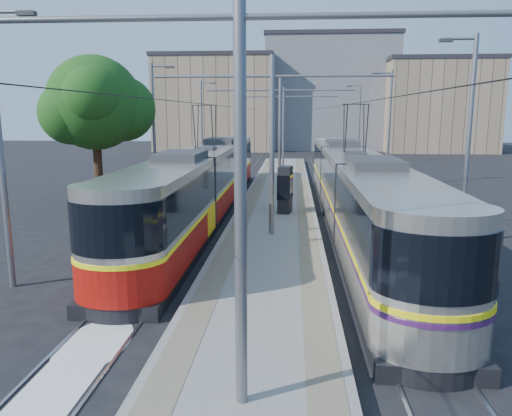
{
  "coord_description": "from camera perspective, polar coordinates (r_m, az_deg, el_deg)",
  "views": [
    {
      "loc": [
        0.8,
        -11.68,
        5.11
      ],
      "look_at": [
        -0.53,
        6.69,
        1.6
      ],
      "focal_mm": 35.0,
      "sensor_mm": 36.0,
      "label": 1
    }
  ],
  "objects": [
    {
      "name": "ground",
      "position": [
        12.77,
        0.22,
        -12.79
      ],
      "size": [
        160.0,
        160.0,
        0.0
      ],
      "primitive_type": "plane",
      "color": "black",
      "rests_on": "ground"
    },
    {
      "name": "platform",
      "position": [
        29.12,
        2.53,
        0.98
      ],
      "size": [
        4.0,
        50.0,
        0.3
      ],
      "primitive_type": "cube",
      "color": "gray",
      "rests_on": "ground"
    },
    {
      "name": "tactile_strip_left",
      "position": [
        29.17,
        -0.32,
        1.31
      ],
      "size": [
        0.7,
        50.0,
        0.01
      ],
      "primitive_type": "cube",
      "color": "gray",
      "rests_on": "platform"
    },
    {
      "name": "tactile_strip_right",
      "position": [
        29.09,
        5.39,
        1.24
      ],
      "size": [
        0.7,
        50.0,
        0.01
      ],
      "primitive_type": "cube",
      "color": "gray",
      "rests_on": "platform"
    },
    {
      "name": "rails",
      "position": [
        29.14,
        2.52,
        0.71
      ],
      "size": [
        8.71,
        70.0,
        0.03
      ],
      "color": "gray",
      "rests_on": "ground"
    },
    {
      "name": "track_arrow",
      "position": [
        10.99,
        -21.05,
        -17.66
      ],
      "size": [
        1.2,
        5.0,
        0.01
      ],
      "primitive_type": "cube",
      "color": "silver",
      "rests_on": "ground"
    },
    {
      "name": "tram_left",
      "position": [
        25.69,
        -5.75,
        3.13
      ],
      "size": [
        2.43,
        27.89,
        5.5
      ],
      "color": "black",
      "rests_on": "ground"
    },
    {
      "name": "tram_right",
      "position": [
        23.31,
        11.03,
        2.57
      ],
      "size": [
        2.43,
        28.49,
        5.5
      ],
      "color": "black",
      "rests_on": "ground"
    },
    {
      "name": "catenary",
      "position": [
        25.85,
        2.42,
        9.48
      ],
      "size": [
        9.2,
        70.0,
        7.0
      ],
      "color": "slate",
      "rests_on": "platform"
    },
    {
      "name": "street_lamps",
      "position": [
        32.7,
        2.79,
        9.16
      ],
      "size": [
        15.18,
        38.22,
        8.0
      ],
      "color": "slate",
      "rests_on": "ground"
    },
    {
      "name": "shelter",
      "position": [
        24.39,
        3.35,
        2.24
      ],
      "size": [
        0.79,
        1.12,
        2.28
      ],
      "rotation": [
        0.0,
        0.0,
        -0.16
      ],
      "color": "black",
      "rests_on": "platform"
    },
    {
      "name": "tree",
      "position": [
        29.29,
        -17.19,
        11.2
      ],
      "size": [
        5.66,
        5.23,
        8.22
      ],
      "color": "#382314",
      "rests_on": "ground"
    },
    {
      "name": "building_left",
      "position": [
        72.5,
        -4.5,
        11.85
      ],
      "size": [
        16.32,
        12.24,
        12.94
      ],
      "color": "#9F856B",
      "rests_on": "ground"
    },
    {
      "name": "building_centre",
      "position": [
        75.91,
        8.3,
        12.82
      ],
      "size": [
        18.36,
        14.28,
        15.86
      ],
      "color": "gray",
      "rests_on": "ground"
    },
    {
      "name": "building_right",
      "position": [
        72.28,
        19.95,
        10.95
      ],
      "size": [
        14.28,
        10.2,
        12.19
      ],
      "color": "#9F856B",
      "rests_on": "ground"
    }
  ]
}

